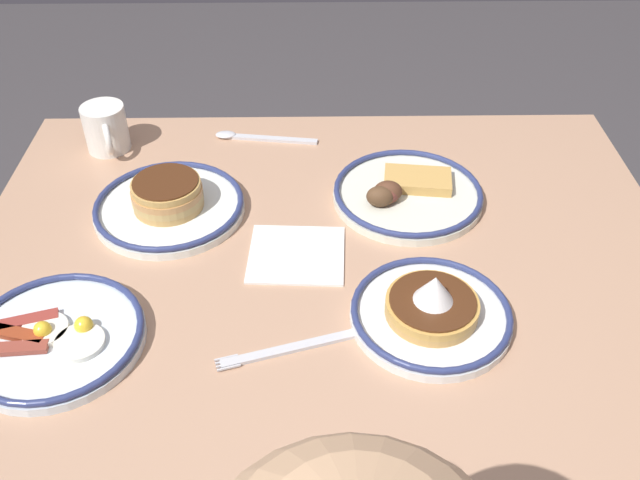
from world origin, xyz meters
The scene contains 9 objects.
dining_table centered at (0.00, 0.00, 0.62)m, with size 1.14×0.86×0.73m.
plate_near_main centered at (0.26, -0.11, 0.75)m, with size 0.25×0.25×0.06m.
plate_center_pancakes centered at (0.37, 0.19, 0.74)m, with size 0.24×0.24×0.04m.
plate_far_companion centered at (-0.14, -0.14, 0.74)m, with size 0.26×0.26×0.05m.
plate_far_side centered at (-0.15, 0.15, 0.75)m, with size 0.23×0.23×0.08m.
coffee_mug centered at (0.41, -0.31, 0.77)m, with size 0.08×0.11×0.09m.
paper_napkin centered at (0.04, 0.01, 0.73)m, with size 0.15×0.14×0.00m, color white.
fork_near centered at (0.06, 0.21, 0.73)m, with size 0.19×0.07×0.01m.
tea_spoon centered at (0.14, -0.35, 0.73)m, with size 0.20×0.05×0.01m.
Camera 1 is at (0.02, 0.84, 1.45)m, focal length 39.12 mm.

